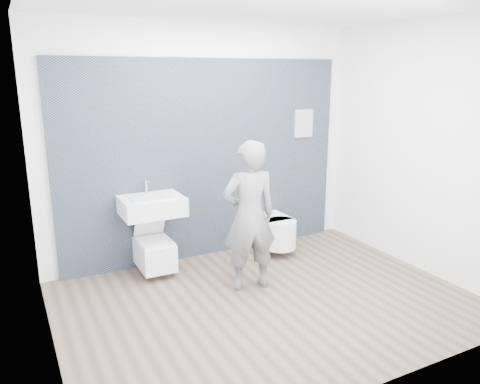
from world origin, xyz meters
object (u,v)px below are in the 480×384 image
toilet_rounded (275,231)px  visitor (249,216)px  washbasin (152,205)px  toilet_square (154,252)px

toilet_rounded → visitor: visitor is taller
washbasin → toilet_square: washbasin is taller
toilet_square → toilet_rounded: bearing=-2.7°
washbasin → toilet_rounded: (1.56, -0.08, -0.53)m
visitor → toilet_square: bearing=-37.7°
washbasin → visitor: visitor is taller
toilet_square → visitor: 1.25m
washbasin → toilet_rounded: washbasin is taller
washbasin → visitor: size_ratio=0.43×
washbasin → visitor: (0.79, -0.81, -0.01)m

